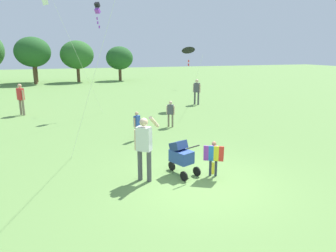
# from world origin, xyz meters

# --- Properties ---
(ground_plane) EXTENTS (120.00, 120.00, 0.00)m
(ground_plane) POSITION_xyz_m (0.00, 0.00, 0.00)
(ground_plane) COLOR #668E47
(child_with_butterfly_kite) EXTENTS (0.58, 0.48, 1.05)m
(child_with_butterfly_kite) POSITION_xyz_m (0.53, 0.32, 0.63)
(child_with_butterfly_kite) COLOR #33384C
(child_with_butterfly_kite) RESTS_ON ground
(person_adult_flyer) EXTENTS (0.72, 0.49, 1.88)m
(person_adult_flyer) POSITION_xyz_m (-1.41, 0.68, 1.09)
(person_adult_flyer) COLOR #4C4C51
(person_adult_flyer) RESTS_ON ground
(stroller) EXTENTS (0.78, 1.11, 1.03)m
(stroller) POSITION_xyz_m (-0.30, 0.75, 0.61)
(stroller) COLOR black
(stroller) RESTS_ON ground
(kite_orange_delta) EXTENTS (0.92, 2.96, 3.82)m
(kite_orange_delta) POSITION_xyz_m (4.09, 10.70, 3.57)
(kite_orange_delta) COLOR black
(kite_orange_delta) RESTS_ON ground
(kite_green_novelty) EXTENTS (2.41, 3.57, 6.10)m
(kite_green_novelty) POSITION_xyz_m (-1.32, 10.64, 5.72)
(kite_green_novelty) COLOR black
(kite_green_novelty) RESTS_ON ground
(person_red_shirt) EXTENTS (0.41, 0.44, 1.71)m
(person_red_shirt) POSITION_xyz_m (5.08, 11.50, 1.01)
(person_red_shirt) COLOR #4C4C51
(person_red_shirt) RESTS_ON ground
(person_sitting_far) EXTENTS (0.30, 0.29, 1.18)m
(person_sitting_far) POSITION_xyz_m (-0.68, 4.62, 0.69)
(person_sitting_far) COLOR #33384C
(person_sitting_far) RESTS_ON ground
(person_couple_left) EXTENTS (0.42, 0.47, 1.77)m
(person_couple_left) POSITION_xyz_m (-5.67, 11.59, 1.04)
(person_couple_left) COLOR #7F705B
(person_couple_left) RESTS_ON ground
(person_kid_running) EXTENTS (0.35, 0.29, 1.26)m
(person_kid_running) POSITION_xyz_m (1.33, 6.21, 0.74)
(person_kid_running) COLOR #7F705B
(person_kid_running) RESTS_ON ground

